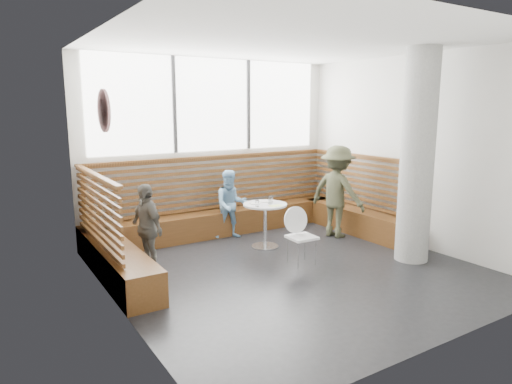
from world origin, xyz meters
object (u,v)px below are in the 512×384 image
cafe_chair (299,231)px  concrete_column (417,157)px  cafe_table (265,216)px  child_back (231,204)px  child_left (147,228)px  adult_man (337,192)px

cafe_chair → concrete_column: bearing=-24.0°
cafe_table → child_back: (-0.21, 0.80, 0.08)m
concrete_column → child_back: 3.26m
cafe_chair → child_left: 2.25m
child_back → child_left: child_left is taller
concrete_column → child_left: 4.13m
cafe_chair → child_back: child_back is taller
cafe_table → child_back: child_back is taller
concrete_column → cafe_chair: size_ratio=3.73×
adult_man → child_left: size_ratio=1.30×
cafe_chair → child_back: (-0.21, 1.73, 0.12)m
cafe_chair → child_back: size_ratio=0.69×
adult_man → child_left: (-3.52, 0.11, -0.19)m
cafe_table → child_back: size_ratio=0.61×
concrete_column → cafe_chair: concrete_column is taller
cafe_table → cafe_chair: size_ratio=0.88×
cafe_chair → child_left: child_left is taller
adult_man → child_back: adult_man is taller
cafe_chair → child_left: size_ratio=0.67×
concrete_column → child_back: (-1.79, 2.53, -0.98)m
cafe_chair → child_left: (-2.05, 0.91, 0.14)m
child_back → cafe_table: bearing=-58.4°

